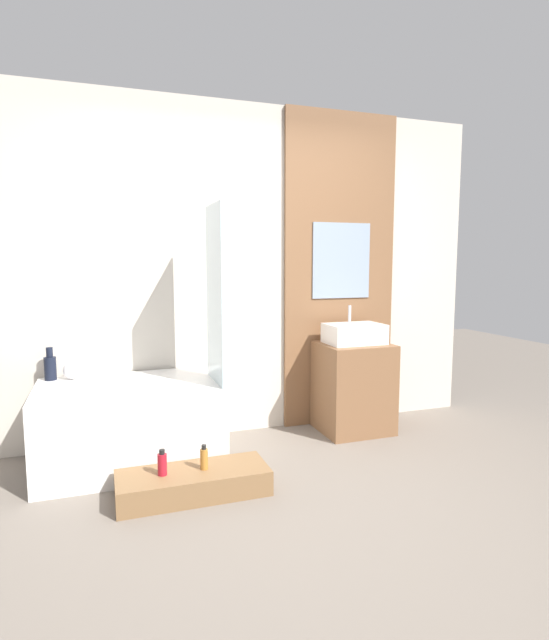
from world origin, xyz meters
TOP-DOWN VIEW (x-y plane):
  - ground_plane at (0.00, 0.00)m, footprint 12.00×12.00m
  - wall_tiled_back at (0.00, 1.58)m, footprint 4.20×0.06m
  - wall_wood_accent at (0.89, 1.53)m, footprint 1.00×0.04m
  - bathtub at (-0.87, 1.15)m, footprint 1.19×0.76m
  - glass_shower_screen at (-0.30, 1.02)m, footprint 0.01×0.46m
  - wooden_step_bench at (-0.54, 0.55)m, footprint 0.89×0.35m
  - vanity_cabinet at (0.89, 1.26)m, footprint 0.55×0.50m
  - sink at (0.89, 1.26)m, footprint 0.45×0.31m
  - vase_tall_dark at (-1.37, 1.44)m, footprint 0.08×0.08m
  - vase_round_light at (-1.23, 1.42)m, footprint 0.12×0.12m
  - bottle_soap_primary at (-0.72, 0.55)m, footprint 0.05×0.05m
  - bottle_soap_secondary at (-0.48, 0.55)m, footprint 0.05×0.05m

SIDE VIEW (x-z plane):
  - ground_plane at x=0.00m, z-range 0.00..0.00m
  - wooden_step_bench at x=-0.54m, z-range 0.00..0.15m
  - bottle_soap_secondary at x=-0.48m, z-range 0.14..0.29m
  - bottle_soap_primary at x=-0.72m, z-range 0.14..0.29m
  - bathtub at x=-0.87m, z-range 0.00..0.57m
  - vanity_cabinet at x=0.89m, z-range 0.00..0.72m
  - vase_round_light at x=-1.23m, z-range 0.56..0.68m
  - vase_tall_dark at x=-1.37m, z-range 0.54..0.77m
  - sink at x=0.89m, z-range 0.65..0.95m
  - glass_shower_screen at x=-0.30m, z-range 0.56..1.76m
  - wall_tiled_back at x=0.00m, z-range 0.00..2.60m
  - wall_wood_accent at x=0.89m, z-range 0.00..2.60m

